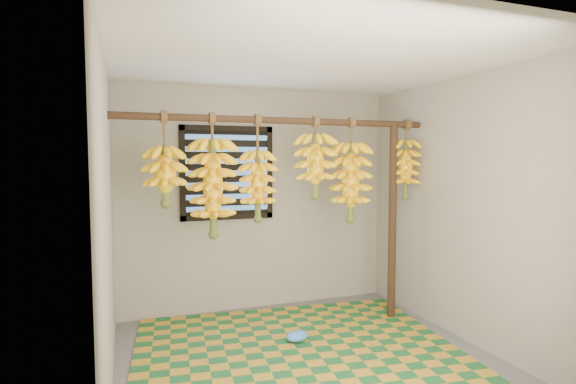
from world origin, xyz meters
name	(u,v)px	position (x,y,z in m)	size (l,w,h in m)	color
floor	(311,364)	(0.00, 0.00, -0.01)	(3.00, 3.00, 0.01)	#545454
ceiling	(313,60)	(0.00, 0.00, 2.40)	(3.00, 3.00, 0.01)	silver
wall_back	(258,200)	(0.00, 1.50, 1.20)	(3.00, 0.01, 2.40)	gray
wall_left	(106,225)	(-1.50, 0.00, 1.20)	(0.01, 3.00, 2.40)	gray
wall_right	(465,209)	(1.50, 0.00, 1.20)	(0.01, 3.00, 2.40)	gray
window	(227,173)	(-0.35, 1.48, 1.50)	(1.00, 0.04, 1.00)	black
hanging_pole	(282,121)	(0.00, 0.70, 2.00)	(0.06, 0.06, 3.00)	#3B2717
support_post	(392,222)	(1.20, 0.70, 1.00)	(0.08, 0.08, 2.00)	#3B2717
woven_mat	(297,349)	(-0.02, 0.28, 0.01)	(2.73, 2.18, 0.01)	#195728
plastic_bag	(297,336)	(0.04, 0.43, 0.06)	(0.22, 0.16, 0.09)	#3B87DF
banana_bunch_a	(165,176)	(-1.06, 0.70, 1.50)	(0.33, 0.33, 0.80)	brown
banana_bunch_b	(213,188)	(-0.65, 0.70, 1.39)	(0.41, 0.41, 1.09)	brown
banana_bunch_c	(258,186)	(-0.24, 0.70, 1.40)	(0.33, 0.33, 0.97)	brown
banana_bunch_d	(315,166)	(0.33, 0.70, 1.58)	(0.37, 0.37, 0.77)	brown
banana_bunch_e	(351,182)	(0.71, 0.70, 1.42)	(0.38, 0.38, 1.02)	brown
banana_bunch_f	(406,169)	(1.35, 0.70, 1.54)	(0.30, 0.30, 0.82)	brown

